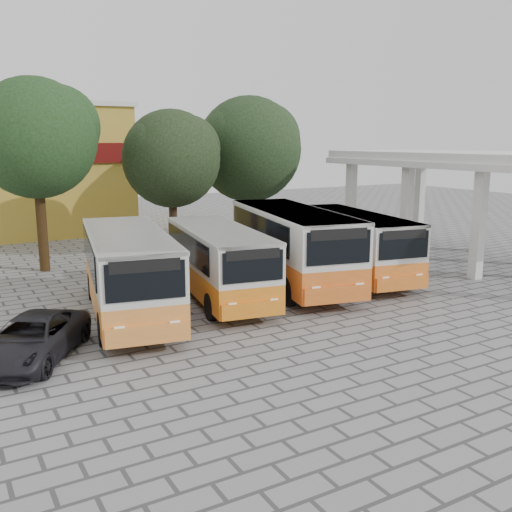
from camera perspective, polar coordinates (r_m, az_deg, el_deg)
ground at (r=20.12m, az=10.67°, el=-5.95°), size 90.00×90.00×0.00m
terminal_shelter at (r=29.61m, az=21.73°, el=8.67°), size 6.80×15.80×5.40m
bus_far_left at (r=19.81m, az=-12.63°, el=-1.21°), size 3.93×8.51×2.94m
bus_centre_left at (r=21.58m, az=-3.73°, el=-0.24°), size 3.50×7.88×2.73m
bus_centre_right at (r=23.60m, az=3.62°, el=1.41°), size 4.47×9.24×3.18m
bus_far_right at (r=25.33m, az=9.70°, el=1.50°), size 3.82×8.19×2.82m
tree_left at (r=27.74m, az=-21.10°, el=11.29°), size 5.66×5.39×8.75m
tree_middle at (r=30.10m, az=-8.36°, el=9.91°), size 5.28×5.03×7.55m
tree_right at (r=34.43m, az=-0.62°, el=10.97°), size 6.53×6.22×8.55m
parked_car at (r=16.98m, az=-21.53°, el=-7.73°), size 4.10×4.78×1.22m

